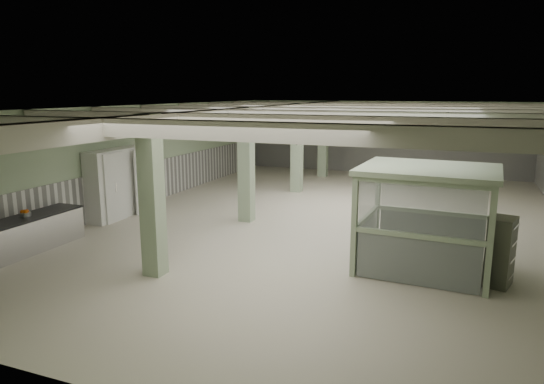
% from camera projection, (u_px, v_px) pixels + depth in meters
% --- Properties ---
extents(floor, '(20.00, 20.00, 0.00)m').
position_uv_depth(floor, '(331.00, 220.00, 15.56)').
color(floor, '#BCB6A5').
rests_on(floor, ground).
extents(ceiling, '(14.00, 20.00, 0.02)m').
position_uv_depth(ceiling, '(333.00, 107.00, 14.83)').
color(ceiling, white).
rests_on(ceiling, wall_back).
extents(wall_back, '(14.00, 0.02, 3.60)m').
position_uv_depth(wall_back, '(382.00, 138.00, 24.31)').
color(wall_back, '#A3BB95').
rests_on(wall_back, floor).
extents(wall_front, '(14.00, 0.02, 3.60)m').
position_uv_depth(wall_front, '(131.00, 275.00, 6.08)').
color(wall_front, '#A3BB95').
rests_on(wall_front, floor).
extents(wall_left, '(0.02, 20.00, 3.60)m').
position_uv_depth(wall_left, '(145.00, 155.00, 17.70)').
color(wall_left, '#A3BB95').
rests_on(wall_left, floor).
extents(wainscot_left, '(0.05, 19.90, 1.50)m').
position_uv_depth(wainscot_left, '(148.00, 183.00, 17.90)').
color(wainscot_left, silver).
rests_on(wainscot_left, floor).
extents(wainscot_back, '(13.90, 0.05, 1.50)m').
position_uv_depth(wainscot_back, '(381.00, 158.00, 24.50)').
color(wainscot_back, silver).
rests_on(wainscot_back, floor).
extents(girder, '(0.45, 19.90, 0.40)m').
position_uv_depth(girder, '(258.00, 113.00, 15.77)').
color(girder, beige).
rests_on(girder, ceiling).
extents(beam_a, '(13.90, 0.35, 0.32)m').
position_uv_depth(beam_a, '(220.00, 131.00, 8.03)').
color(beam_a, beige).
rests_on(beam_a, ceiling).
extents(beam_b, '(13.90, 0.35, 0.32)m').
position_uv_depth(beam_b, '(275.00, 122.00, 10.31)').
color(beam_b, beige).
rests_on(beam_b, ceiling).
extents(beam_c, '(13.90, 0.35, 0.32)m').
position_uv_depth(beam_c, '(309.00, 117.00, 12.58)').
color(beam_c, beige).
rests_on(beam_c, ceiling).
extents(beam_d, '(13.90, 0.35, 0.32)m').
position_uv_depth(beam_d, '(333.00, 113.00, 14.86)').
color(beam_d, beige).
rests_on(beam_d, ceiling).
extents(beam_e, '(13.90, 0.35, 0.32)m').
position_uv_depth(beam_e, '(351.00, 110.00, 17.14)').
color(beam_e, beige).
rests_on(beam_e, ceiling).
extents(beam_f, '(13.90, 0.35, 0.32)m').
position_uv_depth(beam_f, '(364.00, 108.00, 19.42)').
color(beam_f, beige).
rests_on(beam_f, ceiling).
extents(beam_g, '(13.90, 0.35, 0.32)m').
position_uv_depth(beam_g, '(375.00, 106.00, 21.70)').
color(beam_g, beige).
rests_on(beam_g, ceiling).
extents(column_a, '(0.42, 0.42, 3.60)m').
position_uv_depth(column_a, '(152.00, 196.00, 10.62)').
color(column_a, '#95AB8A').
rests_on(column_a, floor).
extents(column_b, '(0.42, 0.42, 3.60)m').
position_uv_depth(column_b, '(246.00, 165.00, 15.18)').
color(column_b, '#95AB8A').
rests_on(column_b, floor).
extents(column_c, '(0.42, 0.42, 3.60)m').
position_uv_depth(column_c, '(297.00, 148.00, 19.73)').
color(column_c, '#95AB8A').
rests_on(column_c, floor).
extents(column_d, '(0.42, 0.42, 3.60)m').
position_uv_depth(column_d, '(323.00, 139.00, 23.38)').
color(column_d, '#95AB8A').
rests_on(column_d, floor).
extents(pendant_front, '(0.44, 0.44, 0.22)m').
position_uv_depth(pendant_front, '(297.00, 140.00, 10.20)').
color(pendant_front, '#293628').
rests_on(pendant_front, ceiling).
extents(pendant_mid, '(0.44, 0.44, 0.22)m').
position_uv_depth(pendant_mid, '(352.00, 124.00, 15.21)').
color(pendant_mid, '#293628').
rests_on(pendant_mid, ceiling).
extents(pendant_back, '(0.44, 0.44, 0.22)m').
position_uv_depth(pendant_back, '(379.00, 117.00, 19.77)').
color(pendant_back, '#293628').
rests_on(pendant_back, ceiling).
extents(orange_bowl, '(0.29, 0.29, 0.10)m').
position_uv_depth(orange_bowl, '(25.00, 215.00, 12.46)').
color(orange_bowl, '#B2B2B7').
rests_on(orange_bowl, prep_counter).
extents(walkin_cooler, '(0.93, 2.51, 2.30)m').
position_uv_depth(walkin_cooler, '(119.00, 182.00, 15.85)').
color(walkin_cooler, silver).
rests_on(walkin_cooler, floor).
extents(guard_booth, '(3.13, 2.70, 2.40)m').
position_uv_depth(guard_booth, '(427.00, 200.00, 10.98)').
color(guard_booth, '#96AB89').
rests_on(guard_booth, floor).
extents(filing_cabinet, '(0.65, 0.79, 1.48)m').
position_uv_depth(filing_cabinet, '(500.00, 252.00, 10.21)').
color(filing_cabinet, '#5C5F4F').
rests_on(filing_cabinet, floor).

